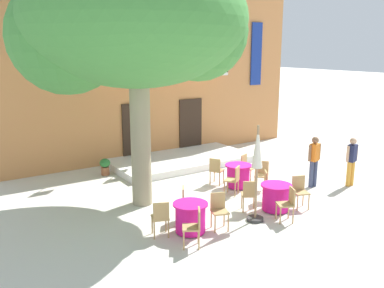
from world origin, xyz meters
TOP-DOWN VIEW (x-y plane):
  - ground_plane at (0.00, 0.00)m, footprint 120.00×120.00m
  - building_facade at (0.06, 6.99)m, footprint 13.00×5.09m
  - entrance_step_platform at (0.06, 3.61)m, footprint 5.45×2.79m
  - plane_tree at (-3.26, 0.61)m, footprint 6.26×5.50m
  - cafe_table_near_tree at (-0.30, -1.95)m, footprint 0.86×0.86m
  - cafe_chair_near_tree_0 at (-0.56, -2.66)m, footprint 0.54×0.54m
  - cafe_chair_near_tree_1 at (0.43, -2.14)m, footprint 0.52×0.52m
  - cafe_chair_near_tree_2 at (0.07, -1.29)m, footprint 0.56×0.56m
  - cafe_chair_near_tree_3 at (-0.97, -1.61)m, footprint 0.55×0.55m
  - cafe_table_middle at (-3.05, -1.85)m, footprint 0.86×0.86m
  - cafe_chair_middle_0 at (-2.32, -2.03)m, footprint 0.51×0.51m
  - cafe_chair_middle_1 at (-2.72, -1.17)m, footprint 0.55×0.55m
  - cafe_chair_middle_2 at (-3.79, -1.67)m, footprint 0.51×0.51m
  - cafe_chair_middle_3 at (-3.38, -2.53)m, footprint 0.55×0.55m
  - cafe_table_front at (0.09, 0.17)m, footprint 0.86×0.86m
  - cafe_chair_front_0 at (-0.35, 0.78)m, footprint 0.55×0.55m
  - cafe_chair_front_1 at (-0.48, -0.32)m, footprint 0.56×0.56m
  - cafe_chair_front_2 at (0.62, -0.37)m, footprint 0.56×0.56m
  - cafe_chair_front_3 at (0.75, 0.54)m, footprint 0.53×0.53m
  - cafe_umbrella at (-1.23, -2.16)m, footprint 0.44×0.44m
  - ground_planter_left at (-3.02, 3.79)m, footprint 0.37×0.37m
  - pedestrian_near_entrance at (2.17, -1.11)m, footprint 0.53×0.31m
  - pedestrian_mid_plaza at (3.27, -1.71)m, footprint 0.53×0.30m

SIDE VIEW (x-z plane):
  - ground_plane at x=0.00m, z-range 0.00..0.00m
  - entrance_step_platform at x=0.06m, z-range 0.00..0.25m
  - ground_planter_left at x=-3.02m, z-range 0.04..0.64m
  - cafe_table_near_tree at x=-0.30m, z-range 0.01..0.77m
  - cafe_table_middle at x=-3.05m, z-range 0.01..0.77m
  - cafe_table_front at x=0.09m, z-range 0.01..0.77m
  - cafe_chair_near_tree_0 at x=-0.56m, z-range 0.07..0.98m
  - cafe_chair_near_tree_1 at x=0.43m, z-range 0.07..0.98m
  - cafe_chair_near_tree_2 at x=0.07m, z-range 0.07..0.98m
  - cafe_chair_near_tree_3 at x=-0.97m, z-range 0.07..0.98m
  - cafe_chair_middle_0 at x=-2.32m, z-range 0.07..0.98m
  - cafe_chair_middle_1 at x=-2.72m, z-range 0.07..0.98m
  - cafe_chair_middle_2 at x=-3.79m, z-range 0.07..0.98m
  - cafe_chair_middle_3 at x=-3.38m, z-range 0.07..0.98m
  - cafe_chair_front_0 at x=-0.35m, z-range 0.07..0.98m
  - cafe_chair_front_1 at x=-0.48m, z-range 0.07..0.98m
  - cafe_chair_front_2 at x=0.62m, z-range 0.07..0.98m
  - cafe_chair_front_3 at x=0.75m, z-range 0.07..0.98m
  - pedestrian_mid_plaza at x=3.27m, z-range 0.10..1.72m
  - pedestrian_near_entrance at x=2.17m, z-range 0.11..1.78m
  - cafe_umbrella at x=-1.23m, z-range 0.39..2.94m
  - building_facade at x=0.06m, z-range 0.00..7.50m
  - plane_tree at x=-3.26m, z-range 1.54..8.56m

